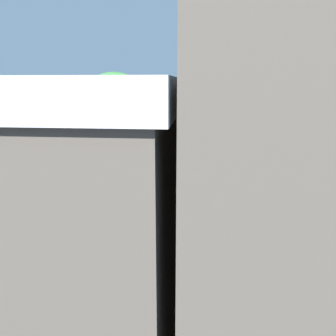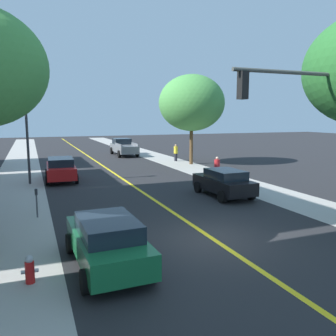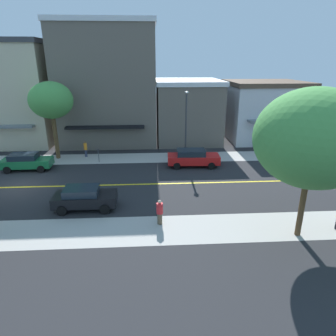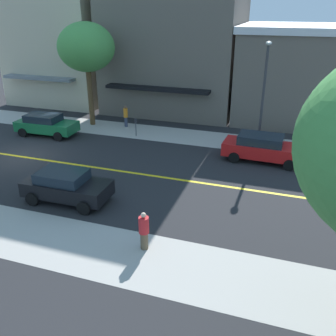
{
  "view_description": "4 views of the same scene",
  "coord_description": "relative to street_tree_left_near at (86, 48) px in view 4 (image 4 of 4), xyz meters",
  "views": [
    {
      "loc": [
        -21.62,
        10.73,
        7.12
      ],
      "look_at": [
        -0.97,
        12.77,
        1.75
      ],
      "focal_mm": 34.79,
      "sensor_mm": 36.0,
      "label": 1
    },
    {
      "loc": [
        -5.95,
        -10.64,
        4.38
      ],
      "look_at": [
        1.83,
        9.05,
        1.25
      ],
      "focal_mm": 37.25,
      "sensor_mm": 36.0,
      "label": 2
    },
    {
      "loc": [
        22.08,
        10.26,
        9.33
      ],
      "look_at": [
        -0.12,
        11.62,
        1.29
      ],
      "focal_mm": 31.9,
      "sensor_mm": 36.0,
      "label": 3
    },
    {
      "loc": [
        17.05,
        15.34,
        8.65
      ],
      "look_at": [
        1.24,
        10.02,
        1.18
      ],
      "focal_mm": 39.41,
      "sensor_mm": 36.0,
      "label": 4
    }
  ],
  "objects": [
    {
      "name": "pedestrian_orange_shirt",
      "position": [
        -0.27,
        2.73,
        -4.86
      ],
      "size": [
        0.33,
        0.33,
        1.65
      ],
      "rotation": [
        0.0,
        0.0,
        4.38
      ],
      "color": "#33384C",
      "rests_on": "ground"
    },
    {
      "name": "parking_meter",
      "position": [
        1.49,
        4.31,
        -4.89
      ],
      "size": [
        0.12,
        0.18,
        1.28
      ],
      "color": "#4C4C51",
      "rests_on": "ground"
    },
    {
      "name": "black_sedan_right_curb",
      "position": [
        11.22,
        4.91,
        -4.95
      ],
      "size": [
        2.04,
        4.12,
        1.5
      ],
      "rotation": [
        0.0,
        0.0,
        1.58
      ],
      "color": "black",
      "rests_on": "ground"
    },
    {
      "name": "road_centerline_stripe",
      "position": [
        7.34,
        -0.92,
        -5.73
      ],
      "size": [
        0.2,
        126.0,
        0.0
      ],
      "primitive_type": "cube",
      "color": "yellow",
      "rests_on": "ground"
    },
    {
      "name": "fire_hydrant",
      "position": [
        1.18,
        -2.12,
        -5.36
      ],
      "size": [
        0.44,
        0.24,
        0.77
      ],
      "color": "red",
      "rests_on": "ground"
    },
    {
      "name": "ground_plane",
      "position": [
        7.34,
        -0.92,
        -5.74
      ],
      "size": [
        140.0,
        140.0,
        0.0
      ],
      "primitive_type": "plane",
      "color": "#262628"
    },
    {
      "name": "sidewalk_left",
      "position": [
        0.44,
        -0.92,
        -5.73
      ],
      "size": [
        3.23,
        126.0,
        0.01
      ],
      "primitive_type": "cube",
      "color": "#ADA8A0",
      "rests_on": "ground"
    },
    {
      "name": "tan_rowhouse",
      "position": [
        -6.82,
        4.6,
        0.96
      ],
      "size": [
        9.65,
        11.18,
        13.38
      ],
      "rotation": [
        0.0,
        0.0,
        -1.57
      ],
      "color": "#665B51",
      "rests_on": "ground"
    },
    {
      "name": "pale_office_building",
      "position": [
        -6.83,
        13.93,
        -2.12
      ],
      "size": [
        8.77,
        7.64,
        7.2
      ],
      "rotation": [
        0.0,
        0.0,
        -1.57
      ],
      "color": "#665B51",
      "rests_on": "ground"
    },
    {
      "name": "pedestrian_red_shirt",
      "position": [
        13.57,
        9.82,
        -4.91
      ],
      "size": [
        0.4,
        0.4,
        1.59
      ],
      "rotation": [
        0.0,
        0.0,
        6.0
      ],
      "color": "brown",
      "rests_on": "ground"
    },
    {
      "name": "street_tree_left_near",
      "position": [
        0.0,
        0.0,
        0.0
      ],
      "size": [
        4.1,
        4.1,
        7.52
      ],
      "color": "brown",
      "rests_on": "ground"
    },
    {
      "name": "brick_apartment_block",
      "position": [
        -6.82,
        -6.19,
        0.02
      ],
      "size": [
        9.29,
        9.04,
        11.49
      ],
      "rotation": [
        0.0,
        0.0,
        -1.57
      ],
      "color": "beige",
      "rests_on": "ground"
    },
    {
      "name": "green_sedan_left_curb",
      "position": [
        3.31,
        -1.84,
        -4.95
      ],
      "size": [
        2.06,
        4.37,
        1.5
      ],
      "rotation": [
        0.0,
        0.0,
        1.6
      ],
      "color": "#196638",
      "rests_on": "ground"
    },
    {
      "name": "red_sedan_left_curb",
      "position": [
        3.23,
        13.25,
        -4.9
      ],
      "size": [
        2.21,
        4.84,
        1.59
      ],
      "rotation": [
        0.0,
        0.0,
        1.53
      ],
      "color": "red",
      "rests_on": "ground"
    },
    {
      "name": "street_lamp",
      "position": [
        1.21,
        12.79,
        -1.64
      ],
      "size": [
        0.7,
        0.36,
        6.66
      ],
      "color": "#38383D",
      "rests_on": "ground"
    }
  ]
}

